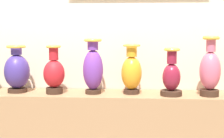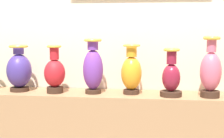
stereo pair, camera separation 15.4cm
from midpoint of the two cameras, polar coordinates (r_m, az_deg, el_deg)
name	(u,v)px [view 2 (the right image)]	position (r m, az deg, el deg)	size (l,w,h in m)	color
back_wall	(117,26)	(2.65, 2.46, 7.23)	(3.84, 0.14, 2.92)	beige
vase_indigo	(19,70)	(2.60, -13.62, -0.20)	(0.18, 0.18, 0.34)	#382319
vase_crimson	(55,73)	(2.48, -7.81, -0.64)	(0.15, 0.15, 0.35)	#382319
vase_violet	(93,68)	(2.43, -1.38, 0.12)	(0.14, 0.14, 0.39)	#382319
vase_amber	(131,72)	(2.42, 5.08, -0.49)	(0.15, 0.15, 0.35)	#382319
vase_burgundy	(171,77)	(2.38, 11.68, -1.32)	(0.15, 0.15, 0.33)	#382319
vase_rose	(211,71)	(2.41, 17.92, -0.32)	(0.14, 0.14, 0.41)	#382319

